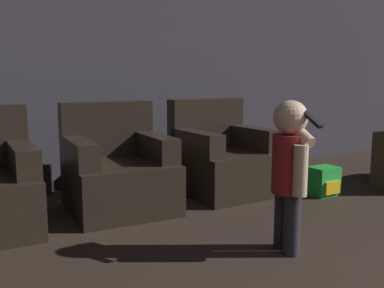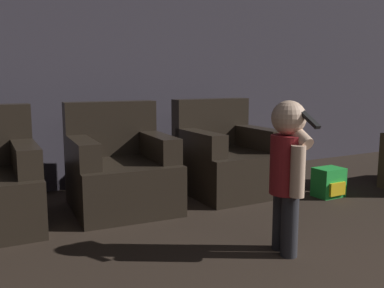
# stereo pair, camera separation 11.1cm
# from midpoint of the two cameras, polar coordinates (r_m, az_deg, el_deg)

# --- Properties ---
(wall_back) EXTENTS (8.40, 0.05, 2.60)m
(wall_back) POSITION_cam_midpoint_polar(r_m,az_deg,el_deg) (4.35, -10.61, 11.85)
(wall_back) COLOR #3D3842
(wall_back) RESTS_ON ground_plane
(armchair_middle) EXTENTS (0.84, 0.88, 0.86)m
(armchair_middle) POSITION_cam_midpoint_polar(r_m,az_deg,el_deg) (3.54, -10.77, -3.65)
(armchair_middle) COLOR black
(armchair_middle) RESTS_ON ground_plane
(armchair_right) EXTENTS (0.79, 0.84, 0.86)m
(armchair_right) POSITION_cam_midpoint_polar(r_m,az_deg,el_deg) (4.01, 3.24, -2.08)
(armchair_right) COLOR black
(armchair_right) RESTS_ON ground_plane
(person_toddler) EXTENTS (0.20, 0.36, 0.93)m
(person_toddler) POSITION_cam_midpoint_polar(r_m,az_deg,el_deg) (2.60, 11.75, -2.64)
(person_toddler) COLOR #28282D
(person_toddler) RESTS_ON ground_plane
(toy_backpack) EXTENTS (0.25, 0.21, 0.26)m
(toy_backpack) POSITION_cam_midpoint_polar(r_m,az_deg,el_deg) (4.06, 16.42, -4.79)
(toy_backpack) COLOR green
(toy_backpack) RESTS_ON ground_plane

